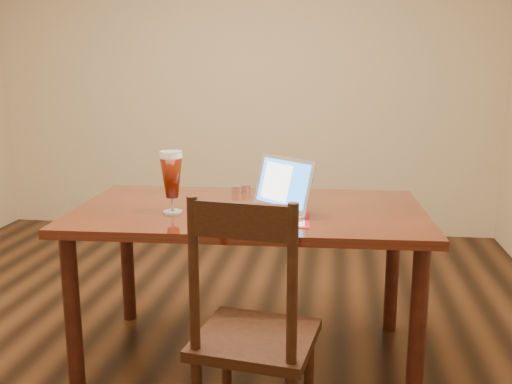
# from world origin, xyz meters

# --- Properties ---
(ground) EXTENTS (5.00, 5.00, 0.00)m
(ground) POSITION_xyz_m (0.00, 0.00, 0.00)
(ground) COLOR black
(ground) RESTS_ON ground
(room_shell) EXTENTS (4.51, 5.01, 2.71)m
(room_shell) POSITION_xyz_m (0.00, 0.00, 1.76)
(room_shell) COLOR #C8B385
(room_shell) RESTS_ON ground
(dining_table) EXTENTS (1.74, 1.03, 1.09)m
(dining_table) POSITION_xyz_m (0.43, 0.10, 0.71)
(dining_table) COLOR #51190A
(dining_table) RESTS_ON ground
(dining_chair) EXTENTS (0.49, 0.48, 1.04)m
(dining_chair) POSITION_xyz_m (0.56, -0.61, 0.49)
(dining_chair) COLOR #311B0D
(dining_chair) RESTS_ON ground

